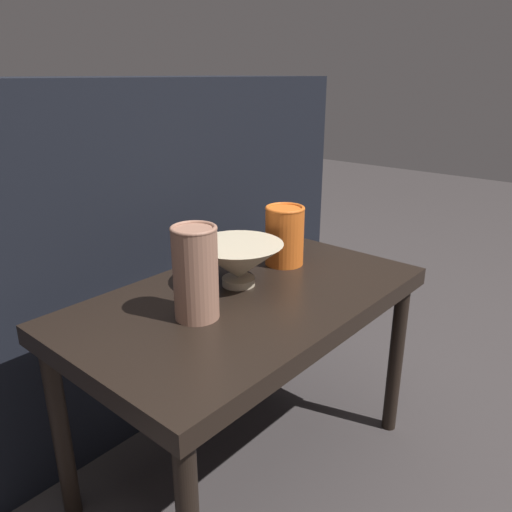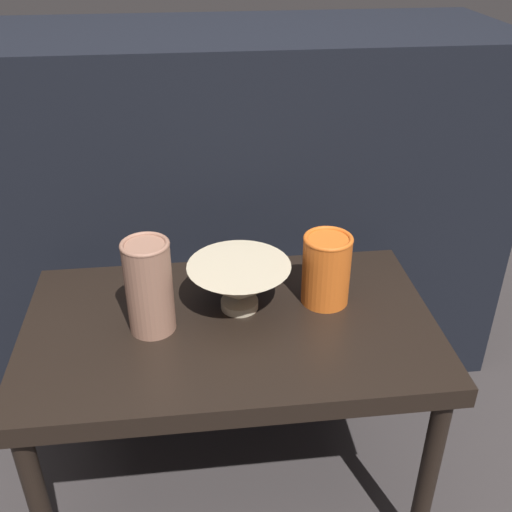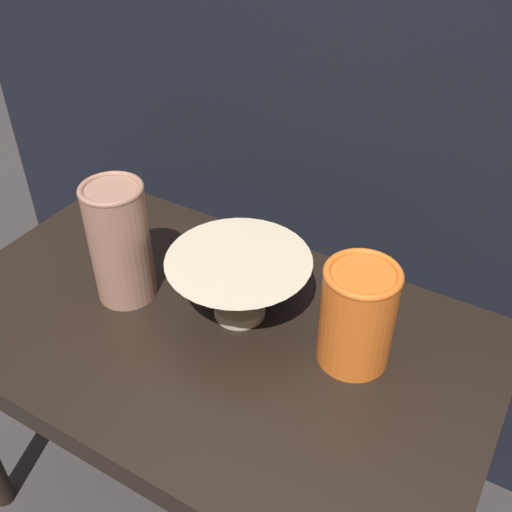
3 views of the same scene
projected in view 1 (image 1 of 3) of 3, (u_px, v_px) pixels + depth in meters
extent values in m
plane|color=#383333|center=(248.00, 464.00, 1.22)|extent=(8.00, 8.00, 0.00)
cube|color=black|center=(247.00, 302.00, 1.07)|extent=(0.78, 0.46, 0.04)
cylinder|color=black|center=(396.00, 359.00, 1.28)|extent=(0.04, 0.04, 0.42)
cylinder|color=black|center=(61.00, 434.00, 1.01)|extent=(0.04, 0.04, 0.42)
cylinder|color=black|center=(277.00, 314.00, 1.52)|extent=(0.04, 0.04, 0.42)
cube|color=black|center=(102.00, 245.00, 1.40)|extent=(1.45, 0.50, 0.89)
cylinder|color=#C1B293|center=(239.00, 281.00, 1.10)|extent=(0.07, 0.07, 0.02)
cone|color=#C1B293|center=(238.00, 261.00, 1.08)|extent=(0.20, 0.20, 0.08)
cylinder|color=#996B56|center=(197.00, 274.00, 0.93)|extent=(0.09, 0.09, 0.18)
torus|color=#996B56|center=(195.00, 229.00, 0.90)|extent=(0.09, 0.09, 0.01)
cylinder|color=orange|center=(284.00, 236.00, 1.20)|extent=(0.09, 0.09, 0.14)
torus|color=orange|center=(285.00, 208.00, 1.18)|extent=(0.10, 0.10, 0.01)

